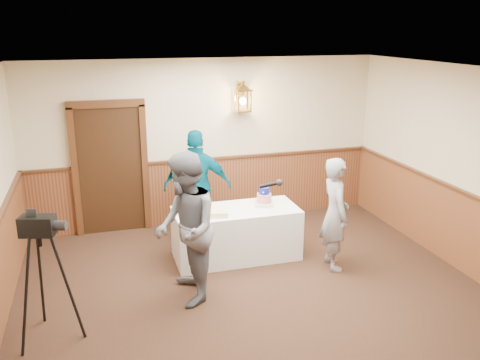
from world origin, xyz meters
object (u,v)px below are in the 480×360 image
at_px(sheet_cake_green, 187,209).
at_px(assistant_p, 197,187).
at_px(interviewer, 186,229).
at_px(sheet_cake_yellow, 215,213).
at_px(tiered_cake, 264,198).
at_px(baker, 335,214).
at_px(tv_camera_rig, 45,285).
at_px(display_table, 236,233).

relative_size(sheet_cake_green, assistant_p, 0.18).
bearing_deg(interviewer, sheet_cake_yellow, 149.48).
height_order(tiered_cake, baker, baker).
height_order(sheet_cake_green, tv_camera_rig, tv_camera_rig).
bearing_deg(sheet_cake_green, assistant_p, 65.80).
bearing_deg(sheet_cake_yellow, tv_camera_rig, -150.14).
height_order(sheet_cake_green, interviewer, interviewer).
bearing_deg(display_table, interviewer, -132.48).
relative_size(interviewer, assistant_p, 1.05).
height_order(tiered_cake, tv_camera_rig, tv_camera_rig).
relative_size(sheet_cake_yellow, interviewer, 0.19).
bearing_deg(tiered_cake, assistant_p, 139.68).
bearing_deg(assistant_p, sheet_cake_yellow, 106.80).
height_order(interviewer, tv_camera_rig, interviewer).
distance_m(display_table, interviewer, 1.47).
xyz_separation_m(display_table, tv_camera_rig, (-2.52, -1.40, 0.27)).
xyz_separation_m(sheet_cake_green, assistant_p, (0.30, 0.67, 0.11)).
relative_size(display_table, sheet_cake_green, 5.47).
bearing_deg(sheet_cake_yellow, interviewer, -123.58).
distance_m(display_table, sheet_cake_yellow, 0.56).
bearing_deg(assistant_p, interviewer, 87.48).
relative_size(sheet_cake_green, tv_camera_rig, 0.23).
distance_m(interviewer, assistant_p, 1.85).
bearing_deg(interviewer, tv_camera_rig, -73.13).
xyz_separation_m(tiered_cake, sheet_cake_yellow, (-0.80, -0.20, -0.07)).
bearing_deg(baker, interviewer, 104.06).
height_order(sheet_cake_yellow, interviewer, interviewer).
bearing_deg(sheet_cake_green, interviewer, -100.86).
distance_m(sheet_cake_green, assistant_p, 0.74).
distance_m(sheet_cake_yellow, interviewer, 1.03).
height_order(baker, tv_camera_rig, baker).
bearing_deg(tv_camera_rig, assistant_p, 61.39).
height_order(sheet_cake_yellow, baker, baker).
bearing_deg(tv_camera_rig, interviewer, 29.50).
bearing_deg(display_table, sheet_cake_yellow, -156.65).
bearing_deg(tv_camera_rig, display_table, 44.68).
height_order(sheet_cake_yellow, tv_camera_rig, tv_camera_rig).
relative_size(sheet_cake_yellow, sheet_cake_green, 1.07).
xyz_separation_m(display_table, tiered_cake, (0.44, 0.05, 0.48)).
xyz_separation_m(display_table, sheet_cake_green, (-0.71, 0.10, 0.41)).
distance_m(tiered_cake, sheet_cake_yellow, 0.83).
height_order(interviewer, baker, interviewer).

